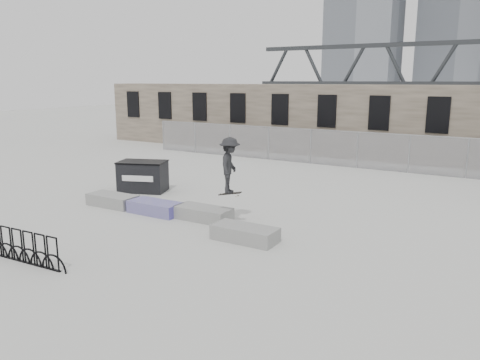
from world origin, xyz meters
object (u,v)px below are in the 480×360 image
object	(u,v)px
planter_center_left	(155,207)
skateboarder	(230,165)
planter_offset	(245,233)
planter_far_left	(113,200)
planter_center_right	(203,213)
dumpster	(143,176)
bike_rack	(12,244)

from	to	relation	value
planter_center_left	skateboarder	xyz separation A→B (m)	(2.98, 0.38, 1.76)
planter_offset	skateboarder	size ratio (longest dim) A/B	1.01
planter_far_left	planter_center_right	size ratio (longest dim) A/B	1.00
planter_far_left	skateboarder	bearing A→B (deg)	4.49
planter_center_left	dumpster	xyz separation A→B (m)	(-2.77, 2.43, 0.43)
planter_offset	dumpster	bearing A→B (deg)	154.84
planter_center_left	planter_center_right	bearing A→B (deg)	7.64
dumpster	planter_offset	bearing A→B (deg)	-45.74
planter_center_left	planter_center_right	distance (m)	1.97
dumpster	skateboarder	world-z (taller)	skateboarder
planter_center_right	dumpster	distance (m)	5.22
planter_offset	bike_rack	xyz separation A→B (m)	(-4.63, -4.54, 0.19)
planter_center_right	dumpster	size ratio (longest dim) A/B	0.86
planter_offset	bike_rack	bearing A→B (deg)	-135.56
planter_center_left	planter_center_right	xyz separation A→B (m)	(1.95, 0.26, 0.00)
planter_center_right	planter_offset	distance (m)	2.61
planter_offset	planter_center_right	bearing A→B (deg)	153.82
bike_rack	skateboarder	distance (m)	6.87
planter_center_right	planter_offset	xyz separation A→B (m)	(2.34, -1.15, 0.00)
planter_center_left	dumpster	size ratio (longest dim) A/B	0.86
planter_offset	bike_rack	size ratio (longest dim) A/B	0.50
planter_offset	planter_center_left	bearing A→B (deg)	168.30
planter_far_left	skateboarder	size ratio (longest dim) A/B	1.01
planter_center_right	dumpster	world-z (taller)	dumpster
planter_offset	dumpster	xyz separation A→B (m)	(-7.07, 3.32, 0.43)
planter_center_right	planter_far_left	bearing A→B (deg)	-176.04
dumpster	skateboarder	distance (m)	6.25
planter_offset	skateboarder	world-z (taller)	skateboarder
planter_center_left	bike_rack	size ratio (longest dim) A/B	0.50
planter_center_left	bike_rack	xyz separation A→B (m)	(-0.34, -5.43, 0.19)
planter_center_left	planter_offset	xyz separation A→B (m)	(4.29, -0.89, 0.00)
planter_far_left	planter_center_right	xyz separation A→B (m)	(4.09, 0.28, 0.00)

